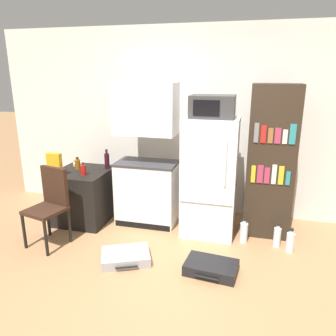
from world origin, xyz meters
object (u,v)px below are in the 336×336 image
object	(u,v)px
bowl	(79,164)
bottle_ketchup_red	(83,170)
cereal_box	(55,164)
water_bottle_back	(244,232)
water_bottle_middle	(290,242)
kitchen_hutch	(147,161)
bottle_amber_beer	(78,164)
suitcase_small_flat	(126,257)
refrigerator	(210,177)
suitcase_large_flat	(211,267)
chair	(50,200)
water_bottle_front	(277,237)
side_table	(84,195)
bookshelf	(271,163)
microwave	(213,107)
bottle_wine_dark	(107,160)

from	to	relation	value
bowl	bottle_ketchup_red	bearing A→B (deg)	-53.92
cereal_box	water_bottle_back	world-z (taller)	cereal_box
water_bottle_middle	bowl	bearing A→B (deg)	171.26
kitchen_hutch	bottle_amber_beer	distance (m)	0.99
bottle_ketchup_red	bowl	bearing A→B (deg)	126.08
kitchen_hutch	suitcase_small_flat	distance (m)	1.32
refrigerator	suitcase_large_flat	size ratio (longest dim) A/B	2.63
chair	water_bottle_front	size ratio (longest dim) A/B	3.12
cereal_box	suitcase_large_flat	size ratio (longest dim) A/B	0.53
suitcase_small_flat	side_table	bearing A→B (deg)	113.17
refrigerator	cereal_box	size ratio (longest dim) A/B	4.97
kitchen_hutch	bookshelf	bearing A→B (deg)	2.17
bottle_ketchup_red	cereal_box	world-z (taller)	cereal_box
suitcase_small_flat	water_bottle_middle	size ratio (longest dim) A/B	2.14
cereal_box	suitcase_small_flat	world-z (taller)	cereal_box
refrigerator	suitcase_large_flat	distance (m)	1.17
microwave	bottle_wine_dark	distance (m)	1.66
microwave	water_bottle_middle	xyz separation A→B (m)	(0.99, -0.29, -1.50)
suitcase_large_flat	water_bottle_back	xyz separation A→B (m)	(0.30, 0.74, 0.08)
water_bottle_back	kitchen_hutch	bearing A→B (deg)	168.49
kitchen_hutch	microwave	bearing A→B (deg)	-4.75
bottle_amber_beer	suitcase_small_flat	distance (m)	1.59
side_table	bottle_amber_beer	bearing A→B (deg)	147.26
bottle_amber_beer	bowl	distance (m)	0.19
bowl	cereal_box	size ratio (longest dim) A/B	0.52
bookshelf	bottle_wine_dark	bearing A→B (deg)	-179.75
kitchen_hutch	water_bottle_front	xyz separation A→B (m)	(1.71, -0.27, -0.75)
water_bottle_front	suitcase_large_flat	bearing A→B (deg)	-133.38
bottle_amber_beer	water_bottle_back	distance (m)	2.40
suitcase_small_flat	water_bottle_front	xyz separation A→B (m)	(1.64, 0.75, 0.07)
side_table	water_bottle_front	xyz separation A→B (m)	(2.60, -0.13, -0.23)
side_table	kitchen_hutch	world-z (taller)	kitchen_hutch
chair	water_bottle_middle	world-z (taller)	chair
cereal_box	suitcase_small_flat	bearing A→B (deg)	-26.88
chair	water_bottle_middle	bearing A→B (deg)	23.63
bookshelf	water_bottle_middle	size ratio (longest dim) A/B	6.37
bottle_ketchup_red	chair	xyz separation A→B (m)	(-0.17, -0.52, -0.24)
microwave	bottle_amber_beer	xyz separation A→B (m)	(-1.84, -0.01, -0.84)
bookshelf	bowl	xyz separation A→B (m)	(-2.64, 0.02, -0.21)
refrigerator	chair	distance (m)	1.97
microwave	water_bottle_middle	size ratio (longest dim) A/B	1.76
microwave	suitcase_small_flat	bearing A→B (deg)	-129.54
bottle_wine_dark	bowl	distance (m)	0.47
refrigerator	bowl	world-z (taller)	refrigerator
bowl	suitcase_small_flat	size ratio (longest dim) A/B	0.25
refrigerator	water_bottle_back	distance (m)	0.79
bottle_amber_beer	bowl	world-z (taller)	bottle_amber_beer
side_table	bowl	size ratio (longest dim) A/B	4.92
bottle_amber_beer	suitcase_small_flat	size ratio (longest dim) A/B	0.27
microwave	bookshelf	size ratio (longest dim) A/B	0.28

